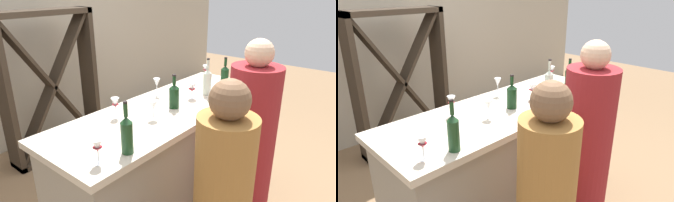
% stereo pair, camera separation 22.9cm
% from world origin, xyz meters
% --- Properties ---
extents(back_wall, '(8.00, 0.10, 2.80)m').
position_xyz_m(back_wall, '(0.00, 2.20, 1.40)').
color(back_wall, '#B2A893').
rests_on(back_wall, ground).
extents(bar_counter, '(2.14, 0.75, 0.98)m').
position_xyz_m(bar_counter, '(0.00, 0.00, 0.50)').
color(bar_counter, gray).
rests_on(bar_counter, ground).
extents(wine_rack, '(1.10, 0.28, 1.68)m').
position_xyz_m(wine_rack, '(-0.08, 1.65, 0.84)').
color(wine_rack, '#33281E').
rests_on(wine_rack, ground).
extents(wine_bottle_leftmost_olive_green, '(0.07, 0.07, 0.33)m').
position_xyz_m(wine_bottle_leftmost_olive_green, '(-0.72, -0.28, 1.11)').
color(wine_bottle_leftmost_olive_green, '#193D1E').
rests_on(wine_bottle_leftmost_olive_green, bar_counter).
extents(wine_bottle_second_left_dark_green, '(0.08, 0.08, 0.28)m').
position_xyz_m(wine_bottle_second_left_dark_green, '(0.01, -0.05, 1.09)').
color(wine_bottle_second_left_dark_green, black).
rests_on(wine_bottle_second_left_dark_green, bar_counter).
extents(wine_bottle_center_clear_pale, '(0.07, 0.07, 0.34)m').
position_xyz_m(wine_bottle_center_clear_pale, '(0.45, -0.09, 1.11)').
color(wine_bottle_center_clear_pale, '#B7C6B2').
rests_on(wine_bottle_center_clear_pale, bar_counter).
extents(wine_bottle_second_right_dark_green, '(0.08, 0.08, 0.29)m').
position_xyz_m(wine_bottle_second_right_dark_green, '(0.76, -0.09, 1.09)').
color(wine_bottle_second_right_dark_green, black).
rests_on(wine_bottle_second_right_dark_green, bar_counter).
extents(wine_glass_near_left, '(0.06, 0.06, 0.15)m').
position_xyz_m(wine_glass_near_left, '(-0.91, -0.24, 1.09)').
color(wine_glass_near_left, white).
rests_on(wine_glass_near_left, bar_counter).
extents(wine_glass_near_center, '(0.07, 0.07, 0.15)m').
position_xyz_m(wine_glass_near_center, '(-0.25, -0.07, 1.08)').
color(wine_glass_near_center, white).
rests_on(wine_glass_near_center, bar_counter).
extents(wine_glass_near_right, '(0.08, 0.08, 0.14)m').
position_xyz_m(wine_glass_near_right, '(0.29, -0.04, 1.08)').
color(wine_glass_near_right, white).
rests_on(wine_glass_near_right, bar_counter).
extents(wine_glass_far_left, '(0.06, 0.06, 0.16)m').
position_xyz_m(wine_glass_far_left, '(-0.42, 0.17, 1.09)').
color(wine_glass_far_left, white).
rests_on(wine_glass_far_left, bar_counter).
extents(wine_glass_far_center, '(0.07, 0.07, 0.16)m').
position_xyz_m(wine_glass_far_center, '(0.85, 0.18, 1.09)').
color(wine_glass_far_center, white).
rests_on(wine_glass_far_center, bar_counter).
extents(wine_glass_far_right, '(0.06, 0.06, 0.16)m').
position_xyz_m(wine_glass_far_right, '(0.15, 0.25, 1.10)').
color(wine_glass_far_right, white).
rests_on(wine_glass_far_right, bar_counter).
extents(person_center_guest, '(0.46, 0.46, 1.59)m').
position_xyz_m(person_center_guest, '(0.19, -0.65, 0.73)').
color(person_center_guest, maroon).
rests_on(person_center_guest, ground).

